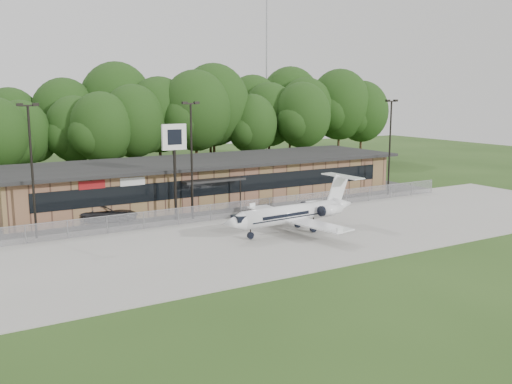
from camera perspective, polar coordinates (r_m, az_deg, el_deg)
ground at (r=39.39m, az=10.56°, el=-6.47°), size 160.00×160.00×0.00m
apron at (r=45.46m, az=3.91°, el=-4.04°), size 64.00×18.00×0.08m
parking_lot at (r=55.08m, az=-2.88°, el=-1.55°), size 50.00×9.00×0.06m
terminal at (r=58.60m, az=-4.93°, el=1.26°), size 41.00×11.65×4.30m
fence at (r=51.07m, az=-0.53°, el=-1.60°), size 46.00×0.04×1.52m
treeline at (r=74.70m, az=-11.08°, el=7.10°), size 72.00×12.00×15.00m
radio_mast at (r=89.65m, az=1.05°, el=10.94°), size 0.20×0.20×25.00m
light_pole_left at (r=45.61m, az=-21.54°, el=2.92°), size 1.55×0.30×10.23m
light_pole_mid at (r=49.33m, az=-6.47°, el=4.04°), size 1.55×0.30×10.23m
light_pole_right at (r=62.35m, az=13.26°, el=5.08°), size 1.55×0.30×10.23m
business_jet at (r=45.11m, az=3.87°, el=-2.21°), size 12.70×11.32×4.27m
suv at (r=50.64m, az=-14.86°, el=-2.06°), size 5.99×4.21×1.52m
pole_sign at (r=48.99m, az=-8.17°, el=4.45°), size 2.20×0.32×8.36m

